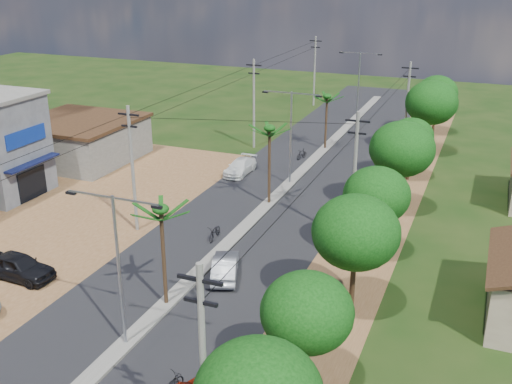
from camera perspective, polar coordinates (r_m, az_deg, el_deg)
ground at (r=31.43m, az=-12.27°, el=-14.05°), size 160.00×160.00×0.00m
road at (r=42.85m, az=-1.14°, el=-3.52°), size 12.00×110.00×0.04m
median at (r=45.36m, az=0.34°, el=-1.98°), size 1.00×90.00×0.18m
dirt_lot_west at (r=45.52m, az=-22.50°, el=-3.70°), size 18.00×46.00×0.04m
dirt_shoulder_east at (r=40.58m, az=10.01°, el=-5.34°), size 5.00×90.00×0.03m
low_shed at (r=59.88m, az=-16.50°, el=4.80°), size 10.40×10.40×3.95m
tree_east_b at (r=25.65m, az=4.88°, el=-11.34°), size 4.00×4.00×5.83m
tree_east_c at (r=31.20m, az=9.50°, el=-3.81°), size 4.60×4.60×6.83m
tree_east_d at (r=37.81m, az=11.42°, el=-0.29°), size 4.20×4.20×6.13m
tree_east_e at (r=45.04m, az=13.74°, el=4.00°), size 4.80×4.80×7.14m
tree_east_f at (r=53.05m, az=14.58°, el=5.12°), size 3.80×3.80×5.52m
tree_east_g at (r=60.40m, az=16.38°, el=8.16°), size 5.00×5.00×7.38m
tree_east_h at (r=68.35m, az=16.87°, el=9.02°), size 4.40×4.40×6.52m
palm_median_near at (r=31.68m, az=-9.05°, el=-2.05°), size 2.00×2.00×6.15m
palm_median_mid at (r=45.22m, az=1.30°, el=5.74°), size 2.00×2.00×6.55m
palm_median_far at (r=60.19m, az=6.79°, el=8.84°), size 2.00×2.00×5.85m
streetlight_near at (r=28.99m, az=-13.00°, el=-6.27°), size 5.10×0.18×8.00m
streetlight_mid at (r=50.06m, az=3.34°, el=5.90°), size 5.10×0.18×8.00m
streetlight_far at (r=73.63m, az=9.77°, el=10.53°), size 5.10×0.18×8.00m
utility_pole_w_b at (r=41.82m, az=-11.69°, el=2.38°), size 1.60×0.24×9.00m
utility_pole_w_c at (r=60.64m, az=-0.20°, el=8.59°), size 1.60×0.24×9.00m
utility_pole_w_d at (r=80.12m, az=5.61°, el=11.54°), size 1.60×0.24×9.00m
utility_pole_e_a at (r=21.27m, az=-5.02°, el=-16.94°), size 1.60×0.24×9.00m
utility_pole_e_b at (r=39.85m, az=9.35°, el=1.61°), size 1.60×0.24×9.00m
utility_pole_e_c at (r=60.76m, az=14.17°, el=7.98°), size 1.60×0.24×9.00m
car_silver_mid at (r=36.33m, az=-2.96°, el=-7.14°), size 2.80×4.36×1.36m
car_white_far at (r=53.71m, az=-1.53°, el=2.37°), size 1.84×4.47×1.29m
car_parked_dark at (r=38.78m, az=-21.65°, el=-6.64°), size 4.67×2.02×1.57m
moto_rider_west_a at (r=41.21m, az=-3.94°, el=-3.85°), size 0.88×2.01×1.02m
moto_rider_west_b at (r=58.04m, az=4.38°, el=3.59°), size 0.90×1.69×0.98m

